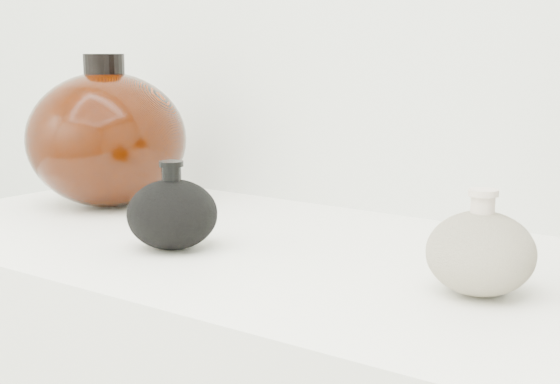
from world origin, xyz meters
The scene contains 3 objects.
black_gourd_vase centered at (-0.15, 0.87, 0.94)m, with size 0.12×0.12×0.11m.
cream_gourd_vase centered at (0.21, 0.92, 0.94)m, with size 0.13×0.13×0.10m.
left_round_pot centered at (-0.42, 1.00, 1.00)m, with size 0.28×0.28×0.23m.
Camera 1 is at (0.48, 0.22, 1.13)m, focal length 50.00 mm.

